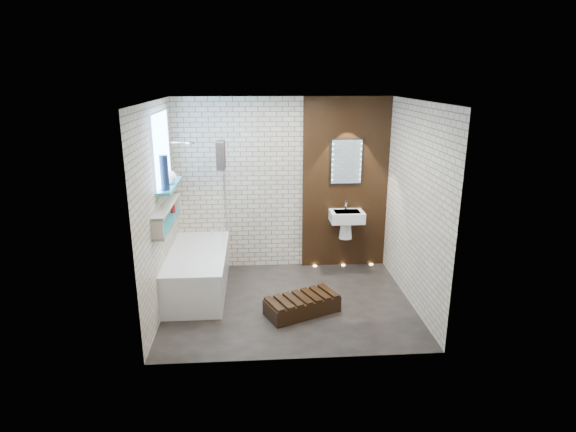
{
  "coord_description": "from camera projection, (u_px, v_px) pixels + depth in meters",
  "views": [
    {
      "loc": [
        -0.41,
        -5.65,
        2.89
      ],
      "look_at": [
        0.0,
        0.15,
        1.15
      ],
      "focal_mm": 29.44,
      "sensor_mm": 36.0,
      "label": 1
    }
  ],
  "objects": [
    {
      "name": "bath_screen",
      "position": [
        223.0,
        194.0,
        6.68
      ],
      "size": [
        0.01,
        0.78,
        1.4
      ],
      "primitive_type": "cube",
      "color": "white",
      "rests_on": "bathtub"
    },
    {
      "name": "bathtub",
      "position": [
        198.0,
        271.0,
        6.52
      ],
      "size": [
        0.79,
        1.74,
        0.7
      ],
      "color": "white",
      "rests_on": "ground"
    },
    {
      "name": "clerestory_window",
      "position": [
        163.0,
        157.0,
        5.94
      ],
      "size": [
        0.18,
        1.0,
        0.94
      ],
      "color": "#7FADE0",
      "rests_on": "room_shell"
    },
    {
      "name": "washbasin",
      "position": [
        346.0,
        220.0,
        7.12
      ],
      "size": [
        0.5,
        0.36,
        0.58
      ],
      "color": "white",
      "rests_on": "walnut_panel"
    },
    {
      "name": "ground",
      "position": [
        289.0,
        302.0,
        6.25
      ],
      "size": [
        3.2,
        3.2,
        0.0
      ],
      "primitive_type": "plane",
      "color": "black",
      "rests_on": "ground"
    },
    {
      "name": "room_shell",
      "position": [
        289.0,
        208.0,
        5.88
      ],
      "size": [
        3.24,
        3.2,
        2.6
      ],
      "color": "#BBAD94",
      "rests_on": "ground"
    },
    {
      "name": "walnut_step",
      "position": [
        302.0,
        306.0,
        5.95
      ],
      "size": [
        1.0,
        0.74,
        0.2
      ],
      "primitive_type": "cube",
      "rotation": [
        0.0,
        0.0,
        0.42
      ],
      "color": "black",
      "rests_on": "ground"
    },
    {
      "name": "led_mirror",
      "position": [
        346.0,
        162.0,
        7.02
      ],
      "size": [
        0.5,
        0.02,
        0.7
      ],
      "color": "black",
      "rests_on": "walnut_panel"
    },
    {
      "name": "sill_vases",
      "position": [
        167.0,
        175.0,
        5.86
      ],
      "size": [
        0.17,
        0.47,
        0.43
      ],
      "color": "#111B31",
      "rests_on": "clerestory_window"
    },
    {
      "name": "walnut_panel",
      "position": [
        345.0,
        184.0,
        7.16
      ],
      "size": [
        1.3,
        0.06,
        2.6
      ],
      "primitive_type": "cube",
      "color": "black",
      "rests_on": "ground"
    },
    {
      "name": "floor_uplights",
      "position": [
        343.0,
        265.0,
        7.46
      ],
      "size": [
        0.96,
        0.06,
        0.01
      ],
      "color": "#FFD899",
      "rests_on": "ground"
    },
    {
      "name": "shower_head",
      "position": [
        190.0,
        142.0,
        6.5
      ],
      "size": [
        0.18,
        0.18,
        0.02
      ],
      "primitive_type": "cylinder",
      "color": "silver",
      "rests_on": "room_shell"
    },
    {
      "name": "display_niche",
      "position": [
        167.0,
        215.0,
        5.95
      ],
      "size": [
        0.14,
        1.3,
        0.26
      ],
      "color": "teal",
      "rests_on": "room_shell"
    },
    {
      "name": "niche_bottles",
      "position": [
        168.0,
        216.0,
        6.0
      ],
      "size": [
        0.06,
        0.96,
        0.15
      ],
      "color": "maroon",
      "rests_on": "display_niche"
    },
    {
      "name": "towel",
      "position": [
        221.0,
        155.0,
        6.37
      ],
      "size": [
        0.11,
        0.28,
        0.37
      ],
      "primitive_type": "cube",
      "color": "black",
      "rests_on": "bath_screen"
    }
  ]
}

